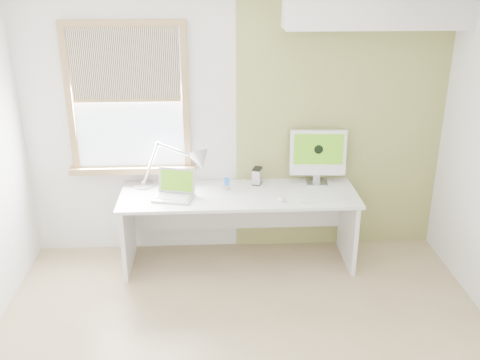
{
  "coord_description": "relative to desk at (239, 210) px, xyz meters",
  "views": [
    {
      "loc": [
        -0.22,
        -3.26,
        2.75
      ],
      "look_at": [
        0.0,
        1.05,
        1.0
      ],
      "focal_mm": 40.95,
      "sensor_mm": 36.0,
      "label": 1
    }
  ],
  "objects": [
    {
      "name": "soffit",
      "position": [
        1.19,
        0.13,
        1.87
      ],
      "size": [
        1.6,
        0.4,
        0.42
      ],
      "primitive_type": "cube",
      "color": "white",
      "rests_on": "room"
    },
    {
      "name": "mouse",
      "position": [
        0.37,
        -0.24,
        0.21
      ],
      "size": [
        0.09,
        0.12,
        0.03
      ],
      "primitive_type": "ellipsoid",
      "rotation": [
        0.0,
        0.0,
        0.34
      ],
      "color": "white",
      "rests_on": "desk"
    },
    {
      "name": "accent_wall",
      "position": [
        0.99,
        0.3,
        0.77
      ],
      "size": [
        2.0,
        0.02,
        2.6
      ],
      "primitive_type": "cube",
      "color": "olive",
      "rests_on": "room"
    },
    {
      "name": "desk",
      "position": [
        0.0,
        0.0,
        0.0
      ],
      "size": [
        2.2,
        0.7,
        0.73
      ],
      "color": "white",
      "rests_on": "room"
    },
    {
      "name": "external_drive",
      "position": [
        0.19,
        0.17,
        0.27
      ],
      "size": [
        0.11,
        0.14,
        0.16
      ],
      "color": "#B0B3B5",
      "rests_on": "desk"
    },
    {
      "name": "window",
      "position": [
        -1.01,
        0.27,
        1.01
      ],
      "size": [
        1.2,
        0.14,
        1.42
      ],
      "color": "#967147",
      "rests_on": "room"
    },
    {
      "name": "keyboard",
      "position": [
        0.73,
        -0.25,
        0.2
      ],
      "size": [
        0.41,
        0.13,
        0.02
      ],
      "color": "white",
      "rests_on": "desk"
    },
    {
      "name": "room",
      "position": [
        -0.01,
        -1.44,
        0.77
      ],
      "size": [
        4.04,
        3.54,
        2.64
      ],
      "color": "tan",
      "rests_on": "ground"
    },
    {
      "name": "desk_lamp",
      "position": [
        -0.46,
        0.14,
        0.43
      ],
      "size": [
        0.79,
        0.32,
        0.45
      ],
      "color": "#B0B3B5",
      "rests_on": "desk"
    },
    {
      "name": "laptop",
      "position": [
        -0.59,
        -0.1,
        0.26
      ],
      "size": [
        0.4,
        0.35,
        0.24
      ],
      "color": "#B0B3B5",
      "rests_on": "desk"
    },
    {
      "name": "imac",
      "position": [
        0.77,
        0.18,
        0.49
      ],
      "size": [
        0.54,
        0.19,
        0.52
      ],
      "color": "#B0B3B5",
      "rests_on": "desk"
    },
    {
      "name": "phone_dock",
      "position": [
        -0.11,
        0.05,
        0.23
      ],
      "size": [
        0.09,
        0.09,
        0.14
      ],
      "color": "#B0B3B5",
      "rests_on": "desk"
    }
  ]
}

